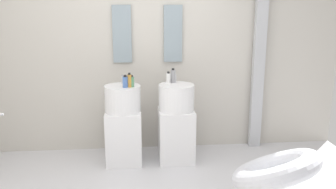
{
  "coord_description": "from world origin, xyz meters",
  "views": [
    {
      "loc": [
        -0.15,
        -2.75,
        1.77
      ],
      "look_at": [
        0.15,
        0.55,
        0.95
      ],
      "focal_mm": 38.66,
      "sensor_mm": 36.0,
      "label": 1
    }
  ],
  "objects_px": {
    "lounge_chair": "(275,175)",
    "soap_bottle_clear": "(168,79)",
    "pedestal_sink_right": "(176,123)",
    "pedestal_sink_left": "(123,124)",
    "soap_bottle_grey": "(173,76)",
    "soap_bottle_white": "(168,78)",
    "soap_bottle_blue": "(125,82)",
    "shower_column": "(257,63)",
    "soap_bottle_green": "(132,82)",
    "soap_bottle_amber": "(129,81)"
  },
  "relations": [
    {
      "from": "soap_bottle_white",
      "to": "soap_bottle_green",
      "type": "bearing_deg",
      "value": -160.81
    },
    {
      "from": "pedestal_sink_right",
      "to": "pedestal_sink_left",
      "type": "bearing_deg",
      "value": 180.0
    },
    {
      "from": "soap_bottle_green",
      "to": "lounge_chair",
      "type": "bearing_deg",
      "value": -42.27
    },
    {
      "from": "lounge_chair",
      "to": "shower_column",
      "type": "bearing_deg",
      "value": 78.46
    },
    {
      "from": "pedestal_sink_right",
      "to": "lounge_chair",
      "type": "bearing_deg",
      "value": -58.3
    },
    {
      "from": "lounge_chair",
      "to": "soap_bottle_blue",
      "type": "height_order",
      "value": "soap_bottle_blue"
    },
    {
      "from": "soap_bottle_blue",
      "to": "soap_bottle_white",
      "type": "bearing_deg",
      "value": 19.5
    },
    {
      "from": "soap_bottle_green",
      "to": "shower_column",
      "type": "bearing_deg",
      "value": 14.91
    },
    {
      "from": "pedestal_sink_left",
      "to": "soap_bottle_grey",
      "type": "height_order",
      "value": "soap_bottle_grey"
    },
    {
      "from": "shower_column",
      "to": "soap_bottle_blue",
      "type": "bearing_deg",
      "value": -164.81
    },
    {
      "from": "soap_bottle_grey",
      "to": "soap_bottle_amber",
      "type": "bearing_deg",
      "value": -158.01
    },
    {
      "from": "soap_bottle_amber",
      "to": "shower_column",
      "type": "bearing_deg",
      "value": 15.32
    },
    {
      "from": "pedestal_sink_left",
      "to": "soap_bottle_amber",
      "type": "xyz_separation_m",
      "value": [
        0.08,
        -0.08,
        0.52
      ]
    },
    {
      "from": "pedestal_sink_right",
      "to": "lounge_chair",
      "type": "height_order",
      "value": "pedestal_sink_right"
    },
    {
      "from": "soap_bottle_white",
      "to": "shower_column",
      "type": "bearing_deg",
      "value": 13.27
    },
    {
      "from": "shower_column",
      "to": "soap_bottle_amber",
      "type": "bearing_deg",
      "value": -164.68
    },
    {
      "from": "soap_bottle_grey",
      "to": "soap_bottle_white",
      "type": "distance_m",
      "value": 0.07
    },
    {
      "from": "shower_column",
      "to": "soap_bottle_green",
      "type": "relative_size",
      "value": 15.84
    },
    {
      "from": "lounge_chair",
      "to": "soap_bottle_blue",
      "type": "xyz_separation_m",
      "value": [
        -1.3,
        1.09,
        0.62
      ]
    },
    {
      "from": "lounge_chair",
      "to": "soap_bottle_white",
      "type": "height_order",
      "value": "soap_bottle_white"
    },
    {
      "from": "shower_column",
      "to": "soap_bottle_clear",
      "type": "relative_size",
      "value": 16.53
    },
    {
      "from": "lounge_chair",
      "to": "soap_bottle_grey",
      "type": "height_order",
      "value": "soap_bottle_grey"
    },
    {
      "from": "soap_bottle_blue",
      "to": "pedestal_sink_right",
      "type": "bearing_deg",
      "value": 8.89
    },
    {
      "from": "pedestal_sink_right",
      "to": "soap_bottle_amber",
      "type": "distance_m",
      "value": 0.74
    },
    {
      "from": "pedestal_sink_left",
      "to": "shower_column",
      "type": "relative_size",
      "value": 0.49
    },
    {
      "from": "soap_bottle_green",
      "to": "soap_bottle_blue",
      "type": "relative_size",
      "value": 0.94
    },
    {
      "from": "soap_bottle_clear",
      "to": "soap_bottle_amber",
      "type": "bearing_deg",
      "value": -159.68
    },
    {
      "from": "soap_bottle_blue",
      "to": "soap_bottle_white",
      "type": "height_order",
      "value": "soap_bottle_blue"
    },
    {
      "from": "lounge_chair",
      "to": "soap_bottle_grey",
      "type": "bearing_deg",
      "value": 120.15
    },
    {
      "from": "pedestal_sink_right",
      "to": "soap_bottle_green",
      "type": "bearing_deg",
      "value": -172.89
    },
    {
      "from": "shower_column",
      "to": "soap_bottle_blue",
      "type": "relative_size",
      "value": 14.96
    },
    {
      "from": "soap_bottle_blue",
      "to": "soap_bottle_green",
      "type": "bearing_deg",
      "value": 21.45
    },
    {
      "from": "soap_bottle_blue",
      "to": "shower_column",
      "type": "bearing_deg",
      "value": 15.19
    },
    {
      "from": "pedestal_sink_left",
      "to": "soap_bottle_blue",
      "type": "relative_size",
      "value": 7.33
    },
    {
      "from": "soap_bottle_clear",
      "to": "pedestal_sink_right",
      "type": "bearing_deg",
      "value": -43.59
    },
    {
      "from": "soap_bottle_green",
      "to": "soap_bottle_clear",
      "type": "bearing_deg",
      "value": 19.12
    },
    {
      "from": "soap_bottle_grey",
      "to": "lounge_chair",
      "type": "bearing_deg",
      "value": -59.85
    },
    {
      "from": "soap_bottle_amber",
      "to": "soap_bottle_clear",
      "type": "relative_size",
      "value": 1.27
    },
    {
      "from": "pedestal_sink_left",
      "to": "soap_bottle_white",
      "type": "relative_size",
      "value": 7.46
    },
    {
      "from": "soap_bottle_green",
      "to": "soap_bottle_blue",
      "type": "bearing_deg",
      "value": -158.55
    },
    {
      "from": "shower_column",
      "to": "soap_bottle_blue",
      "type": "distance_m",
      "value": 1.67
    },
    {
      "from": "shower_column",
      "to": "lounge_chair",
      "type": "xyz_separation_m",
      "value": [
        -0.31,
        -1.53,
        -0.73
      ]
    },
    {
      "from": "pedestal_sink_left",
      "to": "soap_bottle_blue",
      "type": "height_order",
      "value": "soap_bottle_blue"
    },
    {
      "from": "pedestal_sink_left",
      "to": "pedestal_sink_right",
      "type": "relative_size",
      "value": 1.0
    },
    {
      "from": "soap_bottle_grey",
      "to": "soap_bottle_white",
      "type": "xyz_separation_m",
      "value": [
        -0.06,
        -0.04,
        -0.01
      ]
    },
    {
      "from": "lounge_chair",
      "to": "soap_bottle_clear",
      "type": "xyz_separation_m",
      "value": [
        -0.81,
        1.26,
        0.61
      ]
    },
    {
      "from": "lounge_chair",
      "to": "soap_bottle_grey",
      "type": "relative_size",
      "value": 6.7
    },
    {
      "from": "pedestal_sink_right",
      "to": "soap_bottle_grey",
      "type": "relative_size",
      "value": 6.1
    },
    {
      "from": "shower_column",
      "to": "lounge_chair",
      "type": "relative_size",
      "value": 1.86
    },
    {
      "from": "shower_column",
      "to": "pedestal_sink_right",
      "type": "bearing_deg",
      "value": -161.51
    }
  ]
}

